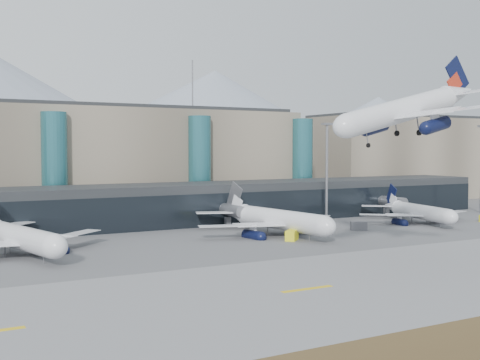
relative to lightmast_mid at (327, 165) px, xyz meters
name	(u,v)px	position (x,y,z in m)	size (l,w,h in m)	color
ground	(353,258)	(-30.00, -48.00, -14.42)	(900.00, 900.00, 0.00)	#515154
runway_strip	(417,274)	(-30.00, -63.00, -14.40)	(400.00, 40.00, 0.04)	slate
runway_markings	(417,274)	(-30.00, -63.00, -14.37)	(128.00, 1.00, 0.02)	gold
concourse	(208,203)	(-30.02, 9.73, -9.45)	(170.00, 27.00, 10.00)	black
terminal_main	(79,161)	(-55.00, 42.00, 1.03)	(130.00, 30.00, 31.00)	gray
terminal_east	(399,158)	(65.00, 42.00, 1.03)	(70.00, 30.00, 31.00)	gray
teal_towers	(131,167)	(-44.99, 26.01, -0.41)	(116.40, 19.40, 46.00)	#27646D
mountain_ridge	(40,112)	(-14.03, 332.00, 31.33)	(910.00, 400.00, 110.00)	gray
lightmast_mid	(327,165)	(0.00, 0.00, 0.00)	(3.00, 1.20, 25.60)	slate
hero_jet	(414,103)	(-24.44, -56.04, 11.87)	(33.16, 33.63, 10.86)	silver
jet_parked_left	(13,229)	(-80.71, -15.57, -9.99)	(35.29, 36.50, 11.72)	silver
jet_parked_mid	(269,213)	(-27.11, -15.46, -9.75)	(38.05, 38.04, 12.35)	silver
jet_parked_right	(414,207)	(15.99, -15.71, -10.47)	(31.70, 32.42, 10.43)	silver
veh_c	(359,226)	(-6.16, -20.68, -13.42)	(3.61, 1.91, 2.01)	#515157
veh_g	(316,222)	(-9.54, -8.53, -13.67)	(2.55, 1.49, 1.49)	silver
veh_h	(292,235)	(-28.18, -26.13, -13.37)	(3.78, 1.99, 2.09)	yellow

